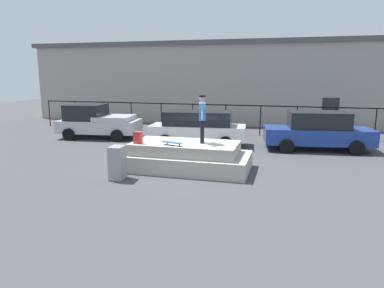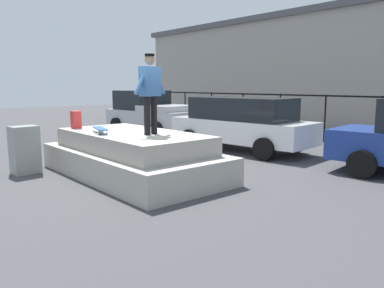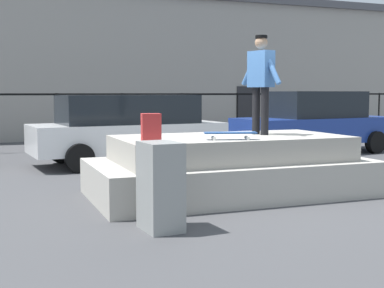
{
  "view_description": "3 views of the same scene",
  "coord_description": "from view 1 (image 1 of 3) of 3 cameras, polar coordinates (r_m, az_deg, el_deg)",
  "views": [
    {
      "loc": [
        3.48,
        -12.41,
        3.49
      ],
      "look_at": [
        -0.09,
        0.75,
        0.76
      ],
      "focal_mm": 33.03,
      "sensor_mm": 36.0,
      "label": 1
    },
    {
      "loc": [
        7.35,
        -4.82,
        2.07
      ],
      "look_at": [
        0.47,
        1.12,
        0.67
      ],
      "focal_mm": 35.68,
      "sensor_mm": 36.0,
      "label": 2
    },
    {
      "loc": [
        -3.92,
        -8.32,
        1.74
      ],
      "look_at": [
        -0.54,
        0.47,
        0.82
      ],
      "focal_mm": 49.43,
      "sensor_mm": 36.0,
      "label": 3
    }
  ],
  "objects": [
    {
      "name": "ground_plane",
      "position": [
        13.35,
        -0.45,
        -3.84
      ],
      "size": [
        60.0,
        60.0,
        0.0
      ],
      "primitive_type": "plane",
      "color": "#424244"
    },
    {
      "name": "concrete_ledge",
      "position": [
        13.06,
        -1.11,
        -2.11
      ],
      "size": [
        4.71,
        2.39,
        1.01
      ],
      "color": "#ADA89E",
      "rests_on": "ground_plane"
    },
    {
      "name": "skateboarder",
      "position": [
        12.73,
        1.66,
        4.62
      ],
      "size": [
        0.34,
        0.97,
        1.72
      ],
      "color": "black",
      "rests_on": "concrete_ledge"
    },
    {
      "name": "skateboard",
      "position": [
        12.42,
        -3.3,
        0.24
      ],
      "size": [
        0.84,
        0.43,
        0.12
      ],
      "color": "#264C8C",
      "rests_on": "concrete_ledge"
    },
    {
      "name": "backpack",
      "position": [
        12.87,
        -8.74,
        1.03
      ],
      "size": [
        0.31,
        0.24,
        0.43
      ],
      "primitive_type": "cube",
      "rotation": [
        0.0,
        0.0,
        6.14
      ],
      "color": "red",
      "rests_on": "concrete_ledge"
    },
    {
      "name": "car_silver_pickup_near",
      "position": [
        20.15,
        -15.08,
        3.57
      ],
      "size": [
        4.52,
        2.61,
        1.84
      ],
      "color": "#B7B7BC",
      "rests_on": "ground_plane"
    },
    {
      "name": "car_white_hatchback_mid",
      "position": [
        17.37,
        0.93,
        2.73
      ],
      "size": [
        4.79,
        2.3,
        1.69
      ],
      "color": "white",
      "rests_on": "ground_plane"
    },
    {
      "name": "car_blue_sedan_far",
      "position": [
        17.28,
        19.64,
        2.03
      ],
      "size": [
        4.98,
        2.49,
        1.78
      ],
      "color": "navy",
      "rests_on": "ground_plane"
    },
    {
      "name": "utility_box",
      "position": [
        12.06,
        -11.96,
        -2.99
      ],
      "size": [
        0.49,
        0.64,
        1.13
      ],
      "primitive_type": "cube",
      "rotation": [
        0.0,
        0.0,
        0.08
      ],
      "color": "gray",
      "rests_on": "ground_plane"
    },
    {
      "name": "fence_row",
      "position": [
        20.77,
        5.47,
        4.96
      ],
      "size": [
        24.06,
        0.06,
        1.73
      ],
      "color": "black",
      "rests_on": "ground_plane"
    },
    {
      "name": "warehouse_building",
      "position": [
        27.14,
        7.94,
        9.86
      ],
      "size": [
        30.96,
        6.89,
        5.68
      ],
      "color": "gray",
      "rests_on": "ground_plane"
    }
  ]
}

